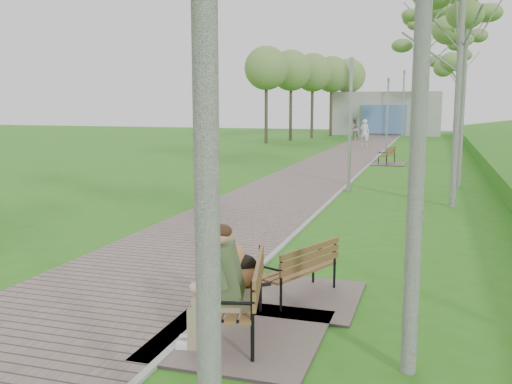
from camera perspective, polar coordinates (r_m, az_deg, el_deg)
walkway at (r=26.90m, az=7.19°, el=2.51°), size 3.50×67.00×0.04m
kerb at (r=26.65m, az=10.90°, el=2.37°), size 0.10×67.00×0.05m
building_north at (r=55.98m, az=12.88°, el=7.68°), size 10.00×5.20×4.00m
bench_main at (r=7.39m, az=-2.41°, el=-10.64°), size 2.06×2.29×1.80m
bench_second at (r=8.91m, az=4.28°, el=-9.31°), size 1.77×1.97×1.09m
bench_third at (r=28.76m, az=12.93°, el=3.12°), size 1.72×1.91×1.06m
lamp_post_second at (r=19.37m, az=9.38°, el=6.14°), size 0.17×0.17×4.46m
lamp_post_third at (r=35.88m, az=12.98°, el=7.25°), size 0.17×0.17×4.46m
lamp_post_far at (r=51.48m, az=14.49°, el=8.30°), size 0.22×0.22×5.76m
pedestrian_near at (r=40.79m, az=10.82°, el=5.87°), size 0.78×0.63×1.86m
pedestrian_far at (r=46.63m, az=9.79°, el=6.23°), size 1.07×0.96×1.81m
birch_far_b at (r=32.33m, az=16.31°, el=15.12°), size 2.24×2.24×8.50m
birch_far_c at (r=39.07m, az=19.89°, el=12.88°), size 2.26×2.26×7.70m
birch_distant_a at (r=46.72m, az=16.37°, el=14.19°), size 2.44×2.44×9.64m
birch_distant_b at (r=48.24m, az=19.68°, el=13.68°), size 2.36×2.36×9.46m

